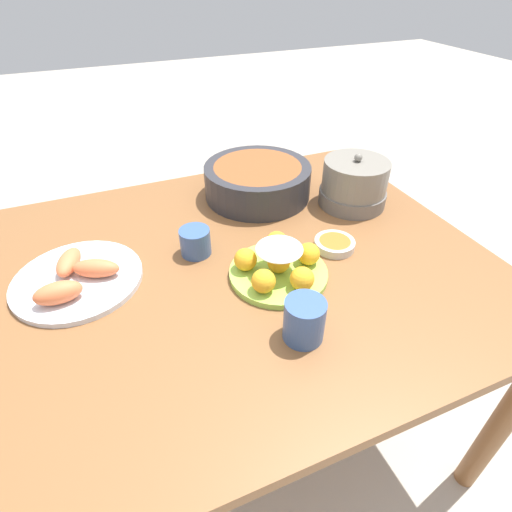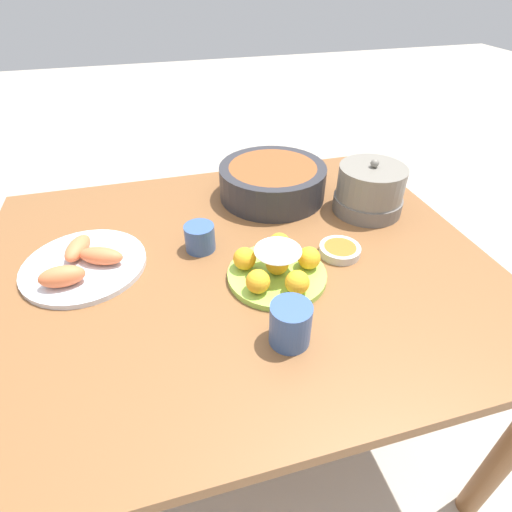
{
  "view_description": "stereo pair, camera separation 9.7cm",
  "coord_description": "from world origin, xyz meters",
  "px_view_note": "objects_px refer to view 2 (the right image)",
  "views": [
    {
      "loc": [
        -0.26,
        -0.76,
        1.36
      ],
      "look_at": [
        0.04,
        -0.05,
        0.77
      ],
      "focal_mm": 28.0,
      "sensor_mm": 36.0,
      "label": 1
    },
    {
      "loc": [
        -0.16,
        -0.79,
        1.36
      ],
      "look_at": [
        0.04,
        -0.05,
        0.77
      ],
      "focal_mm": 28.0,
      "sensor_mm": 36.0,
      "label": 2
    }
  ],
  "objects_px": {
    "dining_table": "(237,286)",
    "sauce_bowl": "(340,250)",
    "cup_far": "(200,238)",
    "warming_pot": "(370,190)",
    "seafood_platter": "(83,264)",
    "cup_near": "(290,324)",
    "serving_bowl": "(272,181)",
    "cake_plate": "(277,267)"
  },
  "relations": [
    {
      "from": "dining_table",
      "to": "sauce_bowl",
      "type": "relative_size",
      "value": 11.96
    },
    {
      "from": "cup_far",
      "to": "warming_pot",
      "type": "distance_m",
      "value": 0.52
    },
    {
      "from": "sauce_bowl",
      "to": "seafood_platter",
      "type": "relative_size",
      "value": 0.36
    },
    {
      "from": "dining_table",
      "to": "cup_near",
      "type": "bearing_deg",
      "value": -81.13
    },
    {
      "from": "dining_table",
      "to": "serving_bowl",
      "type": "bearing_deg",
      "value": 57.78
    },
    {
      "from": "seafood_platter",
      "to": "warming_pot",
      "type": "relative_size",
      "value": 1.47
    },
    {
      "from": "dining_table",
      "to": "sauce_bowl",
      "type": "bearing_deg",
      "value": -9.26
    },
    {
      "from": "cake_plate",
      "to": "seafood_platter",
      "type": "relative_size",
      "value": 0.79
    },
    {
      "from": "cup_near",
      "to": "seafood_platter",
      "type": "bearing_deg",
      "value": 139.96
    },
    {
      "from": "dining_table",
      "to": "cake_plate",
      "type": "relative_size",
      "value": 5.35
    },
    {
      "from": "dining_table",
      "to": "cup_far",
      "type": "relative_size",
      "value": 16.25
    },
    {
      "from": "cup_near",
      "to": "warming_pot",
      "type": "distance_m",
      "value": 0.58
    },
    {
      "from": "cake_plate",
      "to": "cup_far",
      "type": "height_order",
      "value": "cake_plate"
    },
    {
      "from": "serving_bowl",
      "to": "sauce_bowl",
      "type": "relative_size",
      "value": 3.11
    },
    {
      "from": "serving_bowl",
      "to": "warming_pot",
      "type": "bearing_deg",
      "value": -32.57
    },
    {
      "from": "cake_plate",
      "to": "sauce_bowl",
      "type": "height_order",
      "value": "cake_plate"
    },
    {
      "from": "serving_bowl",
      "to": "cup_near",
      "type": "distance_m",
      "value": 0.6
    },
    {
      "from": "sauce_bowl",
      "to": "cup_near",
      "type": "height_order",
      "value": "cup_near"
    },
    {
      "from": "cup_far",
      "to": "serving_bowl",
      "type": "bearing_deg",
      "value": 39.85
    },
    {
      "from": "cake_plate",
      "to": "warming_pot",
      "type": "relative_size",
      "value": 1.17
    },
    {
      "from": "cake_plate",
      "to": "cup_near",
      "type": "height_order",
      "value": "cup_near"
    },
    {
      "from": "cake_plate",
      "to": "seafood_platter",
      "type": "xyz_separation_m",
      "value": [
        -0.45,
        0.16,
        -0.02
      ]
    },
    {
      "from": "dining_table",
      "to": "cake_plate",
      "type": "distance_m",
      "value": 0.17
    },
    {
      "from": "dining_table",
      "to": "cup_near",
      "type": "xyz_separation_m",
      "value": [
        0.04,
        -0.28,
        0.13
      ]
    },
    {
      "from": "serving_bowl",
      "to": "seafood_platter",
      "type": "bearing_deg",
      "value": -157.51
    },
    {
      "from": "cake_plate",
      "to": "sauce_bowl",
      "type": "bearing_deg",
      "value": 14.55
    },
    {
      "from": "warming_pot",
      "to": "cup_far",
      "type": "bearing_deg",
      "value": -173.06
    },
    {
      "from": "serving_bowl",
      "to": "warming_pot",
      "type": "height_order",
      "value": "warming_pot"
    },
    {
      "from": "warming_pot",
      "to": "serving_bowl",
      "type": "bearing_deg",
      "value": 147.43
    },
    {
      "from": "sauce_bowl",
      "to": "cup_near",
      "type": "relative_size",
      "value": 1.15
    },
    {
      "from": "dining_table",
      "to": "sauce_bowl",
      "type": "height_order",
      "value": "sauce_bowl"
    },
    {
      "from": "dining_table",
      "to": "cup_far",
      "type": "xyz_separation_m",
      "value": [
        -0.08,
        0.08,
        0.12
      ]
    },
    {
      "from": "warming_pot",
      "to": "cup_near",
      "type": "bearing_deg",
      "value": -133.02
    },
    {
      "from": "dining_table",
      "to": "cup_near",
      "type": "height_order",
      "value": "cup_near"
    },
    {
      "from": "dining_table",
      "to": "cup_far",
      "type": "height_order",
      "value": "cup_far"
    },
    {
      "from": "cup_near",
      "to": "warming_pot",
      "type": "relative_size",
      "value": 0.46
    },
    {
      "from": "serving_bowl",
      "to": "warming_pot",
      "type": "distance_m",
      "value": 0.3
    },
    {
      "from": "cup_near",
      "to": "cup_far",
      "type": "height_order",
      "value": "cup_near"
    },
    {
      "from": "seafood_platter",
      "to": "cake_plate",
      "type": "bearing_deg",
      "value": -19.29
    },
    {
      "from": "sauce_bowl",
      "to": "cup_near",
      "type": "xyz_separation_m",
      "value": [
        -0.22,
        -0.24,
        0.03
      ]
    },
    {
      "from": "sauce_bowl",
      "to": "dining_table",
      "type": "bearing_deg",
      "value": 170.74
    },
    {
      "from": "cake_plate",
      "to": "serving_bowl",
      "type": "relative_size",
      "value": 0.72
    }
  ]
}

